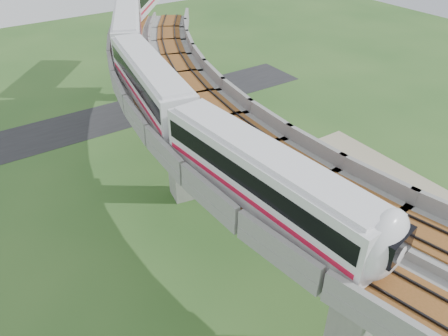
{
  "coord_description": "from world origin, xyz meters",
  "views": [
    {
      "loc": [
        -14.67,
        -19.89,
        25.93
      ],
      "look_at": [
        0.62,
        2.86,
        7.5
      ],
      "focal_mm": 35.0,
      "sensor_mm": 36.0,
      "label": 1
    }
  ],
  "objects_px": {
    "car_red": "(371,197)",
    "car_dark": "(289,170)",
    "car_white": "(397,211)",
    "metro_train": "(160,50)"
  },
  "relations": [
    {
      "from": "car_red",
      "to": "car_dark",
      "type": "xyz_separation_m",
      "value": [
        -3.3,
        7.89,
        -0.06
      ]
    },
    {
      "from": "metro_train",
      "to": "car_dark",
      "type": "bearing_deg",
      "value": -45.76
    },
    {
      "from": "metro_train",
      "to": "car_red",
      "type": "xyz_separation_m",
      "value": [
        12.38,
        -17.21,
        -11.66
      ]
    },
    {
      "from": "metro_train",
      "to": "car_red",
      "type": "bearing_deg",
      "value": -54.28
    },
    {
      "from": "car_white",
      "to": "car_dark",
      "type": "distance_m",
      "value": 11.18
    },
    {
      "from": "car_white",
      "to": "car_red",
      "type": "distance_m",
      "value": 2.73
    },
    {
      "from": "metro_train",
      "to": "car_red",
      "type": "distance_m",
      "value": 24.19
    },
    {
      "from": "car_white",
      "to": "car_dark",
      "type": "bearing_deg",
      "value": 103.53
    },
    {
      "from": "car_white",
      "to": "car_dark",
      "type": "xyz_separation_m",
      "value": [
        -3.53,
        10.61,
        -0.13
      ]
    },
    {
      "from": "car_red",
      "to": "car_dark",
      "type": "height_order",
      "value": "car_red"
    }
  ]
}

